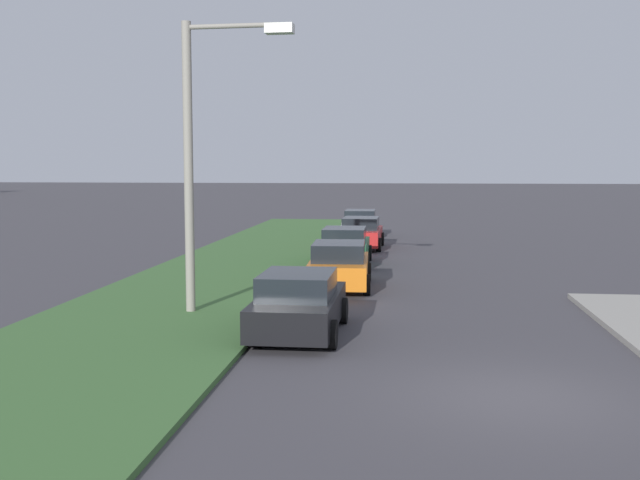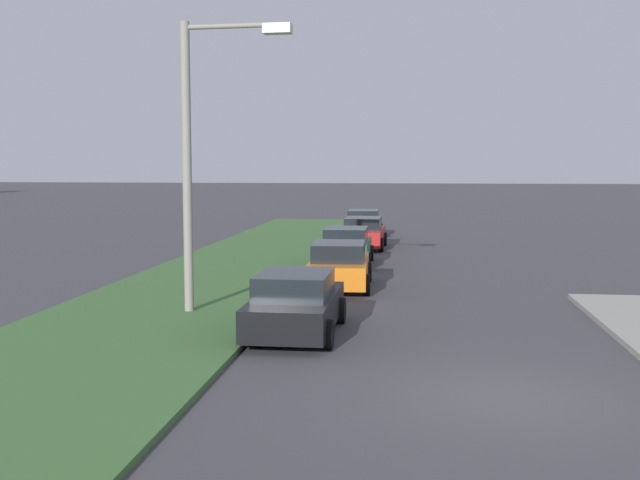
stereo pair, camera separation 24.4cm
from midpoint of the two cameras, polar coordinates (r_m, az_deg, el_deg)
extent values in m
plane|color=#423F44|center=(13.48, 14.48, -11.38)|extent=(300.00, 300.00, 0.00)
cube|color=#3D6633|center=(23.99, -8.71, -3.65)|extent=(60.00, 6.00, 0.12)
cube|color=black|center=(17.65, -1.41, -5.26)|extent=(4.31, 1.83, 0.70)
cube|color=black|center=(17.35, -1.52, -3.35)|extent=(2.21, 1.62, 0.55)
cylinder|color=black|center=(19.15, -3.46, -5.16)|extent=(0.64, 0.22, 0.64)
cylinder|color=black|center=(18.90, 1.93, -5.30)|extent=(0.64, 0.22, 0.64)
cylinder|color=black|center=(16.57, -5.23, -6.88)|extent=(0.64, 0.22, 0.64)
cylinder|color=black|center=(16.27, 1.02, -7.09)|extent=(0.64, 0.22, 0.64)
cube|color=orange|center=(24.27, 1.73, -2.26)|extent=(4.36, 1.96, 0.70)
cube|color=black|center=(23.99, 1.71, -0.85)|extent=(2.26, 1.68, 0.55)
cylinder|color=black|center=(25.70, -0.11, -2.38)|extent=(0.65, 0.24, 0.64)
cylinder|color=black|center=(25.61, 3.91, -2.42)|extent=(0.65, 0.24, 0.64)
cylinder|color=black|center=(23.04, -0.69, -3.31)|extent=(0.65, 0.24, 0.64)
cylinder|color=black|center=(22.94, 3.80, -3.36)|extent=(0.65, 0.24, 0.64)
cube|color=#1E6B38|center=(29.90, 2.21, -0.77)|extent=(4.32, 1.85, 0.70)
cube|color=black|center=(29.64, 2.19, 0.39)|extent=(2.22, 1.63, 0.55)
cylinder|color=black|center=(31.34, 0.74, -0.93)|extent=(0.64, 0.23, 0.64)
cylinder|color=black|center=(31.22, 4.03, -0.97)|extent=(0.64, 0.23, 0.64)
cylinder|color=black|center=(28.68, 0.22, -1.54)|extent=(0.64, 0.23, 0.64)
cylinder|color=black|center=(28.54, 3.82, -1.59)|extent=(0.64, 0.23, 0.64)
cube|color=red|center=(35.78, 3.48, 0.28)|extent=(4.33, 1.88, 0.70)
cube|color=black|center=(35.53, 3.46, 1.26)|extent=(2.23, 1.64, 0.55)
cylinder|color=black|center=(37.23, 2.26, 0.11)|extent=(0.64, 0.23, 0.64)
cylinder|color=black|center=(37.09, 5.03, 0.07)|extent=(0.64, 0.23, 0.64)
cylinder|color=black|center=(34.55, 1.82, -0.32)|extent=(0.64, 0.23, 0.64)
cylinder|color=black|center=(34.41, 4.80, -0.36)|extent=(0.64, 0.23, 0.64)
cube|color=silver|center=(41.65, 3.44, 1.04)|extent=(4.33, 1.87, 0.70)
cube|color=black|center=(41.41, 3.44, 1.88)|extent=(2.23, 1.64, 0.55)
cylinder|color=black|center=(43.06, 2.33, 0.86)|extent=(0.64, 0.23, 0.64)
cylinder|color=black|center=(42.99, 4.72, 0.84)|extent=(0.64, 0.23, 0.64)
cylinder|color=black|center=(40.38, 2.08, 0.55)|extent=(0.64, 0.23, 0.64)
cylinder|color=black|center=(40.30, 4.63, 0.52)|extent=(0.64, 0.23, 0.64)
cylinder|color=gray|center=(19.85, -9.57, 5.11)|extent=(0.24, 0.24, 7.50)
cylinder|color=gray|center=(19.79, -6.35, 15.63)|extent=(0.24, 2.40, 0.12)
cube|color=silver|center=(19.47, -2.82, 15.52)|extent=(0.39, 0.72, 0.24)
camera|label=1|loc=(0.12, -89.71, 0.03)|focal=42.74mm
camera|label=2|loc=(0.12, 90.29, -0.03)|focal=42.74mm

